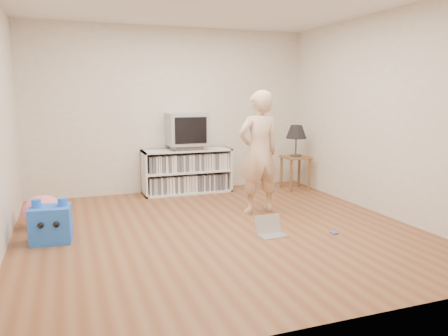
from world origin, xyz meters
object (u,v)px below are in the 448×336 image
side_table (295,164)px  crt_tv (186,129)px  dvd_deck (187,147)px  plush_pink (43,211)px  table_lamp (296,133)px  plush_blue (51,224)px  media_unit (187,171)px  laptop (270,230)px  person (259,153)px

side_table → crt_tv: bearing=168.2°
dvd_deck → plush_pink: 2.48m
dvd_deck → table_lamp: (1.75, -0.37, 0.21)m
dvd_deck → plush_blue: dvd_deck is taller
media_unit → dvd_deck: dvd_deck is taller
table_lamp → plush_pink: bearing=-167.8°
media_unit → dvd_deck: bearing=-90.0°
laptop → person: bearing=71.3°
dvd_deck → plush_pink: bearing=-150.1°
side_table → table_lamp: 0.53m
media_unit → table_lamp: (1.75, -0.39, 0.59)m
side_table → person: size_ratio=0.34×
laptop → side_table: bearing=51.7°
table_lamp → person: bearing=-136.7°
media_unit → plush_blue: bearing=-137.6°
person → laptop: bearing=69.7°
person → plush_blue: (-2.57, -0.33, -0.61)m
crt_tv → plush_blue: (-1.99, -1.80, -0.82)m
plush_pink → dvd_deck: bearing=29.9°
plush_blue → laptop: bearing=-8.4°
plush_pink → side_table: bearing=12.2°
dvd_deck → table_lamp: bearing=-11.9°
crt_tv → person: size_ratio=0.37×
laptop → plush_pink: plush_pink is taller
side_table → laptop: 2.50m
crt_tv → table_lamp: size_ratio=1.17×
table_lamp → laptop: 2.63m
table_lamp → plush_blue: table_lamp is taller
dvd_deck → table_lamp: table_lamp is taller
dvd_deck → plush_pink: size_ratio=0.99×
side_table → person: bearing=-136.7°
media_unit → table_lamp: size_ratio=2.72×
crt_tv → plush_blue: size_ratio=1.26×
crt_tv → plush_pink: size_ratio=1.32×
media_unit → side_table: size_ratio=2.55×
dvd_deck → plush_blue: 2.74m
laptop → plush_pink: 2.69m
side_table → plush_pink: 3.94m
media_unit → side_table: 1.79m
plush_blue → plush_pink: (-0.10, 0.60, -0.01)m
media_unit → table_lamp: bearing=-12.4°
plush_pink → laptop: bearing=-26.1°
media_unit → laptop: bearing=-82.5°
laptop → plush_blue: plush_blue is taller
laptop → plush_blue: 2.39m
dvd_deck → side_table: size_ratio=0.82×
dvd_deck → crt_tv: 0.29m
table_lamp → person: 1.62m
media_unit → plush_pink: (-2.09, -1.22, -0.16)m
table_lamp → person: (-1.18, -1.11, -0.13)m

